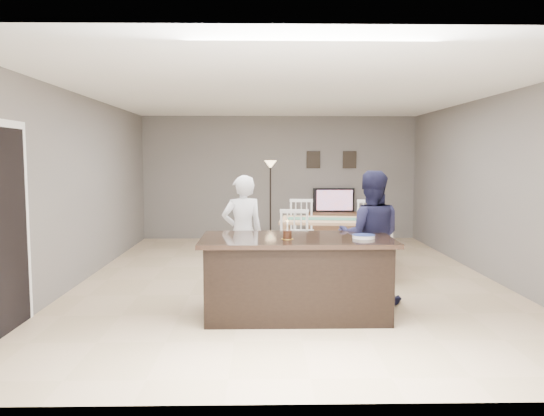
{
  "coord_description": "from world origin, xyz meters",
  "views": [
    {
      "loc": [
        -0.4,
        -7.7,
        1.79
      ],
      "look_at": [
        -0.25,
        -0.3,
        1.09
      ],
      "focal_mm": 35.0,
      "sensor_mm": 36.0,
      "label": 1
    }
  ],
  "objects_px": {
    "floor_lamp": "(270,179)",
    "woman": "(243,233)",
    "television": "(334,200)",
    "birthday_cake": "(287,235)",
    "tv_console": "(334,226)",
    "kitchen_island": "(296,276)",
    "man": "(370,237)",
    "plate_stack": "(364,236)",
    "dining_table": "(335,228)"
  },
  "relations": [
    {
      "from": "floor_lamp",
      "to": "woman",
      "type": "bearing_deg",
      "value": -96.38
    },
    {
      "from": "television",
      "to": "birthday_cake",
      "type": "distance_m",
      "value": 5.92
    },
    {
      "from": "tv_console",
      "to": "floor_lamp",
      "type": "distance_m",
      "value": 1.8
    },
    {
      "from": "kitchen_island",
      "to": "man",
      "type": "bearing_deg",
      "value": 30.07
    },
    {
      "from": "man",
      "to": "birthday_cake",
      "type": "bearing_deg",
      "value": 41.63
    },
    {
      "from": "plate_stack",
      "to": "dining_table",
      "type": "distance_m",
      "value": 2.58
    },
    {
      "from": "woman",
      "to": "kitchen_island",
      "type": "bearing_deg",
      "value": 100.75
    },
    {
      "from": "tv_console",
      "to": "floor_lamp",
      "type": "height_order",
      "value": "floor_lamp"
    },
    {
      "from": "tv_console",
      "to": "television",
      "type": "xyz_separation_m",
      "value": [
        0.0,
        0.07,
        0.56
      ]
    },
    {
      "from": "woman",
      "to": "man",
      "type": "xyz_separation_m",
      "value": [
        1.6,
        -0.63,
        0.04
      ]
    },
    {
      "from": "kitchen_island",
      "to": "man",
      "type": "relative_size",
      "value": 1.31
    },
    {
      "from": "plate_stack",
      "to": "birthday_cake",
      "type": "bearing_deg",
      "value": -176.94
    },
    {
      "from": "woman",
      "to": "dining_table",
      "type": "relative_size",
      "value": 0.73
    },
    {
      "from": "tv_console",
      "to": "woman",
      "type": "distance_m",
      "value": 4.79
    },
    {
      "from": "woman",
      "to": "floor_lamp",
      "type": "bearing_deg",
      "value": -114.47
    },
    {
      "from": "dining_table",
      "to": "floor_lamp",
      "type": "height_order",
      "value": "floor_lamp"
    },
    {
      "from": "television",
      "to": "plate_stack",
      "type": "xyz_separation_m",
      "value": [
        -0.46,
        -5.73,
        0.06
      ]
    },
    {
      "from": "television",
      "to": "man",
      "type": "height_order",
      "value": "man"
    },
    {
      "from": "dining_table",
      "to": "plate_stack",
      "type": "bearing_deg",
      "value": -83.68
    },
    {
      "from": "tv_console",
      "to": "man",
      "type": "relative_size",
      "value": 0.73
    },
    {
      "from": "birthday_cake",
      "to": "plate_stack",
      "type": "xyz_separation_m",
      "value": [
        0.85,
        0.05,
        -0.03
      ]
    },
    {
      "from": "tv_console",
      "to": "kitchen_island",
      "type": "bearing_deg",
      "value": -102.16
    },
    {
      "from": "kitchen_island",
      "to": "television",
      "type": "bearing_deg",
      "value": 77.99
    },
    {
      "from": "kitchen_island",
      "to": "dining_table",
      "type": "distance_m",
      "value": 2.61
    },
    {
      "from": "woman",
      "to": "plate_stack",
      "type": "height_order",
      "value": "woman"
    },
    {
      "from": "tv_console",
      "to": "floor_lamp",
      "type": "relative_size",
      "value": 0.69
    },
    {
      "from": "woman",
      "to": "floor_lamp",
      "type": "distance_m",
      "value": 4.04
    },
    {
      "from": "man",
      "to": "floor_lamp",
      "type": "bearing_deg",
      "value": -67.14
    },
    {
      "from": "man",
      "to": "dining_table",
      "type": "relative_size",
      "value": 0.76
    },
    {
      "from": "tv_console",
      "to": "woman",
      "type": "relative_size",
      "value": 0.77
    },
    {
      "from": "kitchen_island",
      "to": "floor_lamp",
      "type": "relative_size",
      "value": 1.24
    },
    {
      "from": "floor_lamp",
      "to": "television",
      "type": "bearing_deg",
      "value": 18.92
    },
    {
      "from": "man",
      "to": "birthday_cake",
      "type": "xyz_separation_m",
      "value": [
        -1.06,
        -0.69,
        0.13
      ]
    },
    {
      "from": "television",
      "to": "birthday_cake",
      "type": "relative_size",
      "value": 4.39
    },
    {
      "from": "dining_table",
      "to": "kitchen_island",
      "type": "bearing_deg",
      "value": -100.26
    },
    {
      "from": "tv_console",
      "to": "dining_table",
      "type": "xyz_separation_m",
      "value": [
        -0.41,
        -3.09,
        0.37
      ]
    },
    {
      "from": "dining_table",
      "to": "television",
      "type": "bearing_deg",
      "value": 89.84
    },
    {
      "from": "plate_stack",
      "to": "dining_table",
      "type": "xyz_separation_m",
      "value": [
        0.04,
        2.57,
        -0.25
      ]
    },
    {
      "from": "television",
      "to": "plate_stack",
      "type": "distance_m",
      "value": 5.75
    },
    {
      "from": "man",
      "to": "tv_console",
      "type": "bearing_deg",
      "value": -84.08
    },
    {
      "from": "kitchen_island",
      "to": "woman",
      "type": "height_order",
      "value": "woman"
    },
    {
      "from": "woman",
      "to": "birthday_cake",
      "type": "bearing_deg",
      "value": 94.18
    },
    {
      "from": "birthday_cake",
      "to": "floor_lamp",
      "type": "xyz_separation_m",
      "value": [
        -0.1,
        5.29,
        0.4
      ]
    },
    {
      "from": "television",
      "to": "floor_lamp",
      "type": "height_order",
      "value": "floor_lamp"
    },
    {
      "from": "tv_console",
      "to": "birthday_cake",
      "type": "relative_size",
      "value": 5.76
    },
    {
      "from": "kitchen_island",
      "to": "woman",
      "type": "distance_m",
      "value": 1.39
    },
    {
      "from": "tv_console",
      "to": "birthday_cake",
      "type": "height_order",
      "value": "birthday_cake"
    },
    {
      "from": "dining_table",
      "to": "floor_lamp",
      "type": "bearing_deg",
      "value": 117.65
    },
    {
      "from": "birthday_cake",
      "to": "plate_stack",
      "type": "relative_size",
      "value": 0.81
    },
    {
      "from": "kitchen_island",
      "to": "man",
      "type": "height_order",
      "value": "man"
    }
  ]
}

